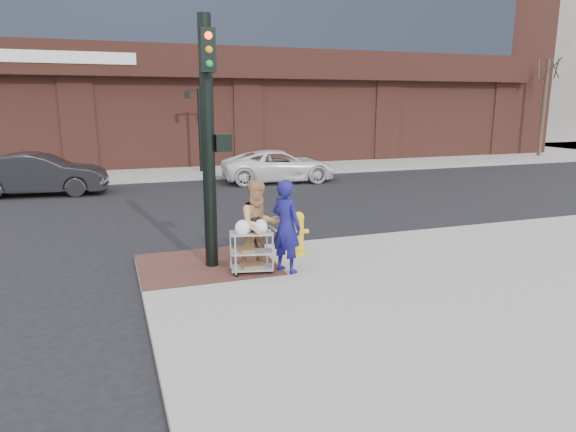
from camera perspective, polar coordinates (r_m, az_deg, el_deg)
name	(u,v)px	position (r m, az deg, el deg)	size (l,w,h in m)	color
ground	(245,282)	(10.34, -4.78, -7.29)	(220.00, 220.00, 0.00)	black
sidewalk_far	(291,144)	(44.17, 0.30, 8.05)	(65.00, 36.00, 0.15)	gray
brick_curb_ramp	(207,264)	(11.01, -9.04, -5.32)	(2.80, 2.40, 0.01)	#552F28
filler_block	(508,51)	(63.88, 23.21, 16.46)	(14.00, 20.00, 18.00)	slate
bare_tree_a	(549,57)	(37.13, 27.01, 15.46)	(1.80, 1.80, 7.20)	#382B21
lamp_post	(200,121)	(25.82, -9.79, 10.37)	(1.32, 0.22, 4.00)	black
traffic_signal_pole	(209,137)	(10.41, -8.74, 8.70)	(0.61, 0.51, 5.00)	black
woman_blue	(286,226)	(10.19, -0.21, -1.15)	(0.69, 0.45, 1.88)	navy
pedestrian_tan	(259,226)	(10.31, -3.23, -1.10)	(0.90, 0.70, 1.85)	tan
sedan_dark	(39,174)	(21.90, -25.93, 4.19)	(1.71, 4.91, 1.62)	black
minivan_white	(279,166)	(23.13, -0.99, 5.58)	(2.36, 5.13, 1.42)	white
utility_cart	(252,248)	(10.25, -4.07, -3.58)	(0.89, 0.62, 1.13)	#929397
fire_hydrant	(299,233)	(11.48, 1.18, -1.86)	(0.46, 0.32, 0.98)	yellow
newsbox_red	(15,171)	(25.14, -28.07, 4.45)	(0.39, 0.35, 0.93)	red
newsbox_yellow	(1,171)	(25.19, -29.31, 4.40)	(0.41, 0.38, 0.99)	yellow
newsbox_blue	(44,171)	(24.69, -25.48, 4.54)	(0.38, 0.34, 0.90)	#1837A0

